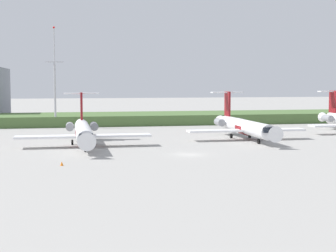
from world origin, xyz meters
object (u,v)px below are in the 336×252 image
(antenna_mast, at_px, (55,86))
(safety_cone_front_marker, at_px, (62,164))
(regional_jet_second, at_px, (83,131))
(regional_jet_third, at_px, (244,126))

(antenna_mast, distance_m, safety_cone_front_marker, 58.82)
(safety_cone_front_marker, bearing_deg, antenna_mast, 91.99)
(regional_jet_second, distance_m, regional_jet_third, 31.07)
(regional_jet_second, bearing_deg, regional_jet_third, 8.78)
(regional_jet_second, xyz_separation_m, regional_jet_third, (30.70, 4.74, 0.00))
(regional_jet_third, height_order, antenna_mast, antenna_mast)
(safety_cone_front_marker, bearing_deg, regional_jet_second, 80.54)
(regional_jet_second, xyz_separation_m, antenna_mast, (-5.51, 36.99, 7.48))
(regional_jet_second, distance_m, safety_cone_front_marker, 21.39)
(regional_jet_third, bearing_deg, regional_jet_second, -171.22)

